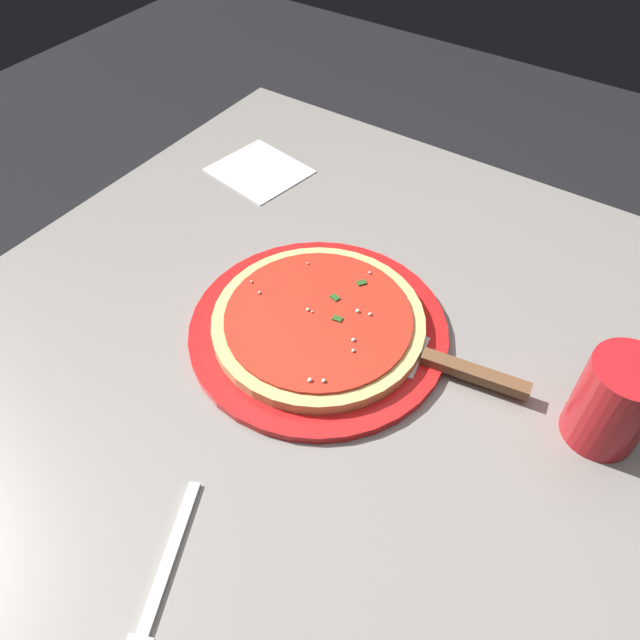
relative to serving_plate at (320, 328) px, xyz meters
name	(u,v)px	position (x,y,z in m)	size (l,w,h in m)	color
ground_plane	(315,551)	(-0.01, 0.00, -0.74)	(5.00, 5.00, 0.00)	black
restaurant_table	(313,389)	(-0.01, 0.00, -0.14)	(0.91, 0.96, 0.73)	black
serving_plate	(320,328)	(0.00, 0.00, 0.00)	(0.33, 0.33, 0.01)	red
pizza	(320,319)	(0.00, 0.00, 0.02)	(0.27, 0.27, 0.02)	#DBB26B
pizza_server	(442,363)	(0.16, 0.03, 0.01)	(0.22, 0.08, 0.01)	silver
cup_tall_drink	(614,402)	(0.34, 0.05, 0.05)	(0.08, 0.08, 0.11)	#B2191E
napkin_folded_right	(259,171)	(-0.29, 0.24, 0.00)	(0.14, 0.13, 0.00)	white
fork	(160,585)	(0.05, -0.35, 0.00)	(0.09, 0.18, 0.00)	silver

